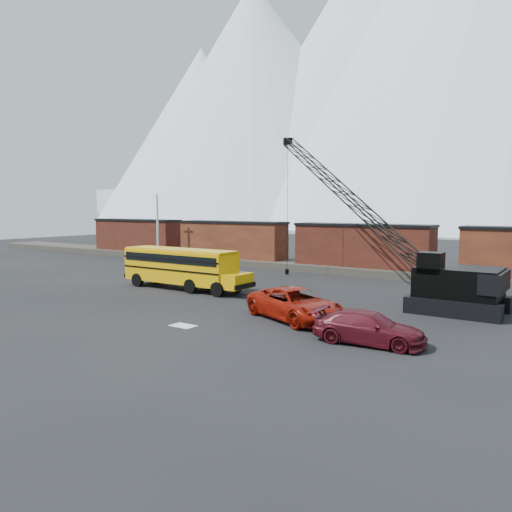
{
  "coord_description": "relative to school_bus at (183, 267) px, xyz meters",
  "views": [
    {
      "loc": [
        19.02,
        -23.76,
        6.48
      ],
      "look_at": [
        -1.14,
        5.38,
        3.0
      ],
      "focal_mm": 35.0,
      "sensor_mm": 36.0,
      "label": 1
    }
  ],
  "objects": [
    {
      "name": "ground",
      "position": [
        8.0,
        -5.1,
        -1.79
      ],
      "size": [
        160.0,
        160.0,
        0.0
      ],
      "primitive_type": "plane",
      "color": "black",
      "rests_on": "ground"
    },
    {
      "name": "gravel_berm",
      "position": [
        8.0,
        16.9,
        -1.44
      ],
      "size": [
        120.0,
        5.0,
        0.7
      ],
      "primitive_type": "cube",
      "color": "#454038",
      "rests_on": "ground"
    },
    {
      "name": "boxcar_west_far",
      "position": [
        -24.0,
        16.9,
        0.97
      ],
      "size": [
        13.7,
        3.1,
        4.17
      ],
      "color": "#541D17",
      "rests_on": "gravel_berm"
    },
    {
      "name": "boxcar_west_near",
      "position": [
        -8.0,
        16.9,
        0.97
      ],
      "size": [
        13.7,
        3.1,
        4.17
      ],
      "color": "#421912",
      "rests_on": "gravel_berm"
    },
    {
      "name": "boxcar_mid",
      "position": [
        8.0,
        16.9,
        0.97
      ],
      "size": [
        13.7,
        3.1,
        4.17
      ],
      "color": "#541D17",
      "rests_on": "gravel_berm"
    },
    {
      "name": "utility_pole",
      "position": [
        -16.0,
        12.9,
        2.36
      ],
      "size": [
        1.4,
        0.24,
        8.0
      ],
      "color": "silver",
      "rests_on": "ground"
    },
    {
      "name": "snow_patch",
      "position": [
        8.5,
        -9.1,
        -1.78
      ],
      "size": [
        1.4,
        0.9,
        0.02
      ],
      "primitive_type": "cube",
      "color": "silver",
      "rests_on": "ground"
    },
    {
      "name": "school_bus",
      "position": [
        0.0,
        0.0,
        0.0
      ],
      "size": [
        11.65,
        2.65,
        3.19
      ],
      "color": "#E1A204",
      "rests_on": "ground"
    },
    {
      "name": "red_pickup",
      "position": [
        12.82,
        -4.33,
        -0.87
      ],
      "size": [
        7.31,
        5.46,
        1.84
      ],
      "primitive_type": "imported",
      "rotation": [
        0.0,
        0.0,
        1.16
      ],
      "color": "#911307",
      "rests_on": "ground"
    },
    {
      "name": "maroon_suv",
      "position": [
        18.23,
        -6.72,
        -1.02
      ],
      "size": [
        5.51,
        2.63,
        1.55
      ],
      "primitive_type": "imported",
      "rotation": [
        0.0,
        0.0,
        1.66
      ],
      "color": "#500E17",
      "rests_on": "ground"
    },
    {
      "name": "crawler_crane",
      "position": [
        10.54,
        7.4,
        5.61
      ],
      "size": [
        20.63,
        10.97,
        13.07
      ],
      "color": "black",
      "rests_on": "ground"
    }
  ]
}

